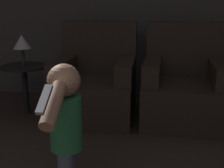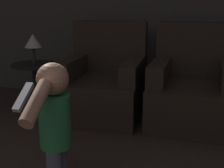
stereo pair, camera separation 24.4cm
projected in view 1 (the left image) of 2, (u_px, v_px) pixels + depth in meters
armchair_left at (96, 85)px, 3.28m from camera, size 0.81×0.86×0.97m
armchair_right at (184, 88)px, 3.16m from camera, size 0.85×0.90×0.97m
person_toddler at (65, 124)px, 1.80m from camera, size 0.19×0.59×0.85m
side_table at (24, 73)px, 3.28m from camera, size 0.49×0.49×0.53m
lamp at (22, 43)px, 3.20m from camera, size 0.18×0.18×0.32m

